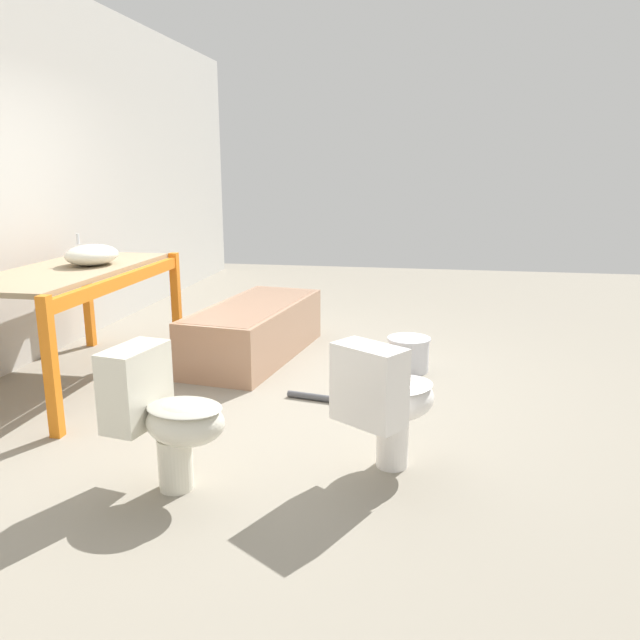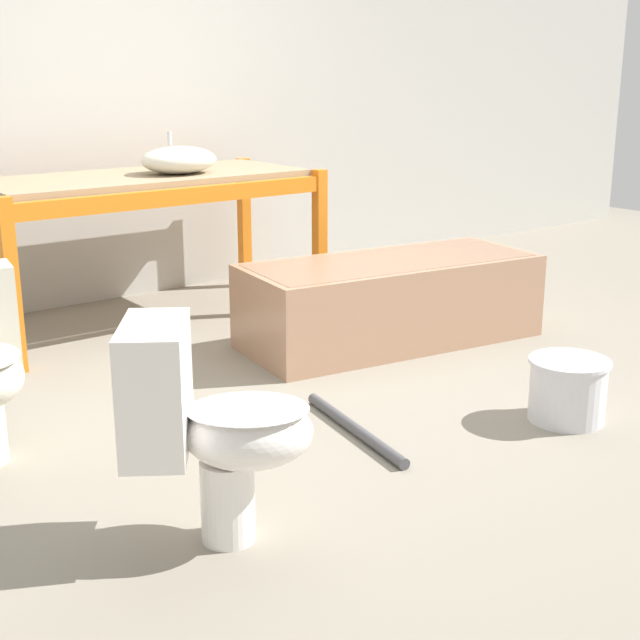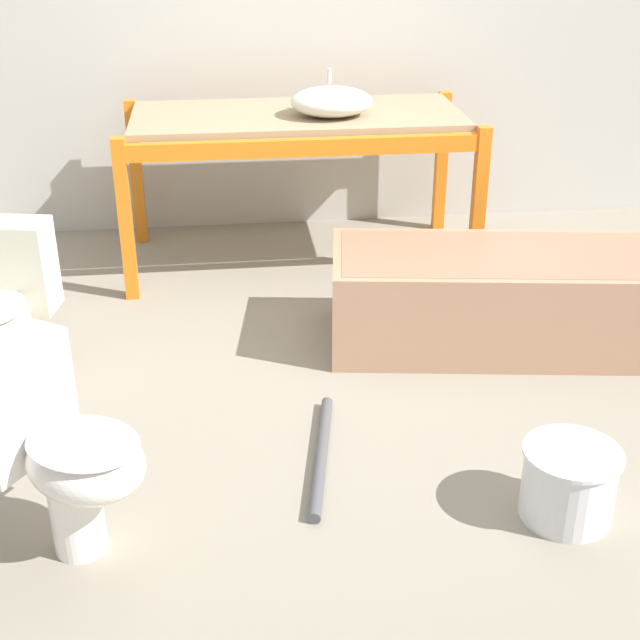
% 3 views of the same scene
% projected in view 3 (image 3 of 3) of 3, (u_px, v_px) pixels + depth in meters
% --- Properties ---
extents(ground_plane, '(12.00, 12.00, 0.00)m').
position_uv_depth(ground_plane, '(354.00, 366.00, 4.21)').
color(ground_plane, gray).
extents(shelving_rack, '(1.99, 0.93, 0.89)m').
position_uv_depth(shelving_rack, '(297.00, 133.00, 5.05)').
color(shelving_rack, orange).
rests_on(shelving_rack, ground_plane).
extents(sink_basin, '(0.45, 0.38, 0.24)m').
position_uv_depth(sink_basin, '(332.00, 102.00, 4.89)').
color(sink_basin, silver).
rests_on(sink_basin, shelving_rack).
extents(bathtub_main, '(1.73, 0.90, 0.47)m').
position_uv_depth(bathtub_main, '(503.00, 292.00, 4.32)').
color(bathtub_main, tan).
rests_on(bathtub_main, ground_plane).
extents(toilet_near, '(0.46, 0.64, 0.74)m').
position_uv_depth(toilet_near, '(0.00, 304.00, 3.85)').
color(toilet_near, silver).
rests_on(toilet_near, ground_plane).
extents(toilet_far, '(0.69, 0.62, 0.74)m').
position_uv_depth(toilet_far, '(54.00, 443.00, 2.91)').
color(toilet_far, white).
rests_on(toilet_far, ground_plane).
extents(bucket_white, '(0.35, 0.35, 0.28)m').
position_uv_depth(bucket_white, '(569.00, 482.00, 3.16)').
color(bucket_white, silver).
rests_on(bucket_white, ground_plane).
extents(loose_pipe, '(0.19, 0.79, 0.05)m').
position_uv_depth(loose_pipe, '(321.00, 455.00, 3.52)').
color(loose_pipe, '#4C4C51').
rests_on(loose_pipe, ground_plane).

